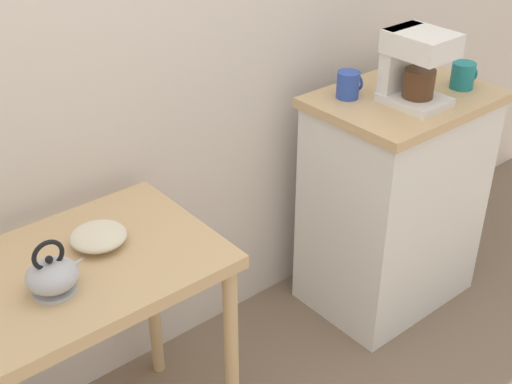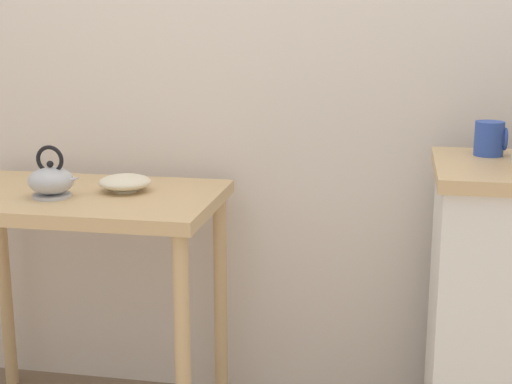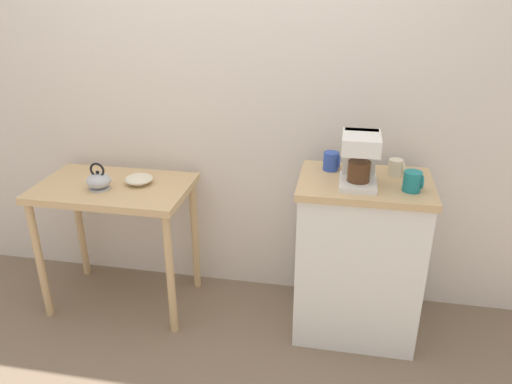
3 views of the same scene
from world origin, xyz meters
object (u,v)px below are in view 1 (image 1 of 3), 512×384
at_px(coffee_maker, 414,64).
at_px(mug_small_cream, 410,67).
at_px(bowl_stoneware, 98,236).
at_px(mug_blue, 348,85).
at_px(teakettle, 53,275).
at_px(mug_dark_teal, 463,75).

xyz_separation_m(coffee_maker, mug_small_cream, (0.19, 0.16, -0.10)).
bearing_deg(bowl_stoneware, mug_blue, 4.02).
height_order(bowl_stoneware, mug_blue, mug_blue).
bearing_deg(bowl_stoneware, teakettle, -149.35).
height_order(coffee_maker, mug_blue, coffee_maker).
distance_m(teakettle, mug_small_cream, 1.59).
relative_size(bowl_stoneware, mug_blue, 1.63).
bearing_deg(mug_dark_teal, mug_blue, 152.18).
xyz_separation_m(teakettle, mug_dark_teal, (1.64, -0.02, 0.13)).
relative_size(coffee_maker, mug_dark_teal, 2.67).
height_order(coffee_maker, mug_small_cream, coffee_maker).
xyz_separation_m(mug_dark_teal, mug_small_cream, (-0.06, 0.19, -0.01)).
distance_m(mug_small_cream, mug_blue, 0.33).
bearing_deg(coffee_maker, mug_small_cream, 39.15).
height_order(bowl_stoneware, mug_small_cream, mug_small_cream).
distance_m(teakettle, coffee_maker, 1.40).
xyz_separation_m(bowl_stoneware, teakettle, (-0.18, -0.11, 0.02)).
height_order(teakettle, coffee_maker, coffee_maker).
bearing_deg(mug_small_cream, mug_dark_teal, -71.91).
bearing_deg(bowl_stoneware, mug_dark_teal, -5.23).
bearing_deg(teakettle, coffee_maker, 0.61).
bearing_deg(teakettle, bowl_stoneware, 30.65).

